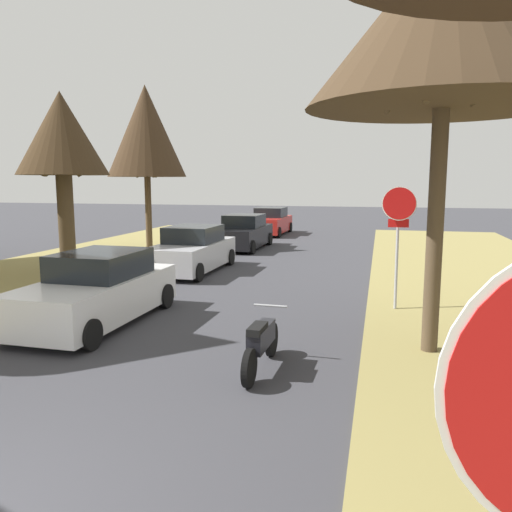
% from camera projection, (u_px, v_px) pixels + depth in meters
% --- Properties ---
extents(stop_sign_far, '(0.81, 0.45, 2.96)m').
position_uv_depth(stop_sign_far, '(398.00, 221.00, 12.03)').
color(stop_sign_far, '#9EA0A5').
rests_on(stop_sign_far, grass_verge_right).
extents(street_tree_right_mid_a, '(4.68, 4.68, 7.21)m').
position_uv_depth(street_tree_right_mid_a, '(446.00, 20.00, 8.46)').
color(street_tree_right_mid_a, brown).
rests_on(street_tree_right_mid_a, grass_verge_right).
extents(street_tree_left_mid_b, '(2.93, 2.93, 5.93)m').
position_uv_depth(street_tree_left_mid_b, '(62.00, 137.00, 16.32)').
color(street_tree_left_mid_b, '#483824').
rests_on(street_tree_left_mid_b, grass_verge_left).
extents(street_tree_left_far, '(3.45, 3.45, 7.23)m').
position_uv_depth(street_tree_left_far, '(146.00, 132.00, 22.27)').
color(street_tree_left_far, '#4A3926').
rests_on(street_tree_left_far, grass_verge_left).
extents(parked_sedan_white, '(2.00, 4.43, 1.57)m').
position_uv_depth(parked_sedan_white, '(98.00, 291.00, 11.19)').
color(parked_sedan_white, white).
rests_on(parked_sedan_white, ground).
extents(parked_sedan_silver, '(2.00, 4.43, 1.57)m').
position_uv_depth(parked_sedan_silver, '(192.00, 251.00, 17.59)').
color(parked_sedan_silver, '#BCBCC1').
rests_on(parked_sedan_silver, ground).
extents(parked_sedan_black, '(2.00, 4.43, 1.57)m').
position_uv_depth(parked_sedan_black, '(243.00, 233.00, 23.56)').
color(parked_sedan_black, black).
rests_on(parked_sedan_black, ground).
extents(parked_sedan_red, '(2.00, 4.43, 1.57)m').
position_uv_depth(parked_sedan_red, '(270.00, 222.00, 29.85)').
color(parked_sedan_red, red).
rests_on(parked_sedan_red, ground).
extents(parked_motorcycle, '(0.60, 2.05, 0.97)m').
position_uv_depth(parked_motorcycle, '(261.00, 342.00, 8.38)').
color(parked_motorcycle, black).
rests_on(parked_motorcycle, ground).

